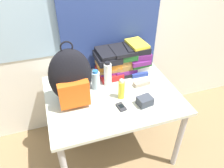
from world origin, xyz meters
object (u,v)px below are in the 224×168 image
at_px(sunglasses_case, 142,83).
at_px(camera_pouch, 145,101).
at_px(cell_phone, 121,107).
at_px(book_stack_right, 137,57).
at_px(book_stack_center, 123,60).
at_px(sports_bottle, 108,74).
at_px(sunscreen_bottle, 121,89).
at_px(backpack, 71,78).
at_px(book_stack_left, 108,63).
at_px(water_bottle, 96,80).

bearing_deg(sunglasses_case, camera_pouch, -109.20).
bearing_deg(camera_pouch, cell_phone, 173.87).
bearing_deg(book_stack_right, camera_pouch, -105.14).
height_order(book_stack_center, cell_phone, book_stack_center).
relative_size(book_stack_center, sports_bottle, 1.11).
bearing_deg(book_stack_center, camera_pouch, -89.26).
distance_m(book_stack_center, sunscreen_bottle, 0.39).
bearing_deg(sports_bottle, backpack, -158.88).
bearing_deg(sports_bottle, book_stack_center, 36.25).
xyz_separation_m(book_stack_left, camera_pouch, (0.15, -0.50, -0.09)).
distance_m(water_bottle, camera_pouch, 0.46).
relative_size(book_stack_left, water_bottle, 1.50).
relative_size(cell_phone, camera_pouch, 0.79).
bearing_deg(camera_pouch, book_stack_center, 90.74).
bearing_deg(book_stack_right, backpack, -157.81).
distance_m(sunscreen_bottle, sunglasses_case, 0.27).
bearing_deg(sunglasses_case, sports_bottle, 159.33).
height_order(book_stack_center, sunglasses_case, book_stack_center).
bearing_deg(book_stack_left, book_stack_right, -0.67).
bearing_deg(cell_phone, water_bottle, 111.67).
xyz_separation_m(sports_bottle, sunglasses_case, (0.29, -0.11, -0.09)).
bearing_deg(camera_pouch, book_stack_right, 74.86).
distance_m(book_stack_left, sunglasses_case, 0.37).
distance_m(backpack, book_stack_right, 0.73).
bearing_deg(water_bottle, book_stack_left, 46.30).
distance_m(book_stack_right, sunglasses_case, 0.29).
relative_size(book_stack_left, cell_phone, 2.70).
bearing_deg(backpack, sunglasses_case, 1.94).
height_order(backpack, camera_pouch, backpack).
relative_size(book_stack_right, sunglasses_case, 1.90).
distance_m(backpack, water_bottle, 0.28).
distance_m(cell_phone, camera_pouch, 0.20).
bearing_deg(camera_pouch, backpack, 157.12).
bearing_deg(water_bottle, backpack, -154.26).
distance_m(backpack, camera_pouch, 0.61).
bearing_deg(sports_bottle, water_bottle, -168.37).
xyz_separation_m(backpack, sunglasses_case, (0.62, 0.02, -0.21)).
bearing_deg(book_stack_right, sunscreen_bottle, -128.40).
bearing_deg(backpack, water_bottle, 25.74).
bearing_deg(book_stack_left, water_bottle, -133.70).
relative_size(book_stack_right, sunscreen_bottle, 1.61).
xyz_separation_m(backpack, water_bottle, (0.22, 0.11, -0.14)).
distance_m(sports_bottle, sunscreen_bottle, 0.22).
bearing_deg(backpack, sports_bottle, 21.12).
bearing_deg(sunglasses_case, sunscreen_bottle, -155.64).
distance_m(sports_bottle, cell_phone, 0.35).
bearing_deg(book_stack_left, backpack, -144.09).
bearing_deg(cell_phone, book_stack_right, 55.51).
bearing_deg(sunscreen_bottle, book_stack_left, 90.57).
relative_size(book_stack_left, sports_bottle, 1.19).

